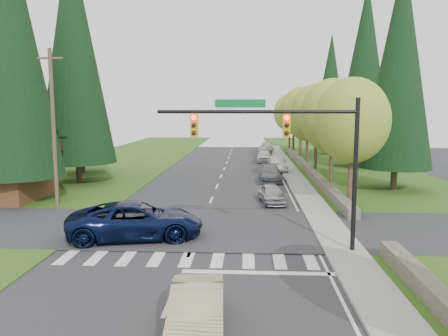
# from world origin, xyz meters

# --- Properties ---
(ground) EXTENTS (120.00, 120.00, 0.00)m
(ground) POSITION_xyz_m (0.00, 0.00, 0.00)
(ground) COLOR #28282B
(ground) RESTS_ON ground
(grass_east) EXTENTS (14.00, 110.00, 0.06)m
(grass_east) POSITION_xyz_m (13.00, 20.00, 0.03)
(grass_east) COLOR #295115
(grass_east) RESTS_ON ground
(grass_west) EXTENTS (14.00, 110.00, 0.06)m
(grass_west) POSITION_xyz_m (-13.00, 20.00, 0.03)
(grass_west) COLOR #295115
(grass_west) RESTS_ON ground
(cross_street) EXTENTS (120.00, 8.00, 0.10)m
(cross_street) POSITION_xyz_m (0.00, 8.00, 0.00)
(cross_street) COLOR #28282B
(cross_street) RESTS_ON ground
(sidewalk_east) EXTENTS (1.80, 80.00, 0.13)m
(sidewalk_east) POSITION_xyz_m (6.90, 22.00, 0.07)
(sidewalk_east) COLOR gray
(sidewalk_east) RESTS_ON ground
(curb_east) EXTENTS (0.20, 80.00, 0.13)m
(curb_east) POSITION_xyz_m (6.05, 22.00, 0.07)
(curb_east) COLOR gray
(curb_east) RESTS_ON ground
(stone_wall_north) EXTENTS (0.70, 40.00, 0.70)m
(stone_wall_north) POSITION_xyz_m (8.60, 30.00, 0.35)
(stone_wall_north) COLOR #4C4438
(stone_wall_north) RESTS_ON ground
(traffic_signal) EXTENTS (8.70, 0.37, 6.80)m
(traffic_signal) POSITION_xyz_m (4.37, 4.50, 4.98)
(traffic_signal) COLOR black
(traffic_signal) RESTS_ON ground
(utility_pole) EXTENTS (1.60, 0.24, 10.00)m
(utility_pole) POSITION_xyz_m (-9.50, 12.00, 5.14)
(utility_pole) COLOR #473828
(utility_pole) RESTS_ON ground
(decid_tree_0) EXTENTS (4.80, 4.80, 8.37)m
(decid_tree_0) POSITION_xyz_m (9.20, 14.00, 5.60)
(decid_tree_0) COLOR #38281C
(decid_tree_0) RESTS_ON ground
(decid_tree_1) EXTENTS (5.20, 5.20, 8.80)m
(decid_tree_1) POSITION_xyz_m (9.30, 21.00, 5.80)
(decid_tree_1) COLOR #38281C
(decid_tree_1) RESTS_ON ground
(decid_tree_2) EXTENTS (5.00, 5.00, 8.82)m
(decid_tree_2) POSITION_xyz_m (9.10, 28.00, 5.93)
(decid_tree_2) COLOR #38281C
(decid_tree_2) RESTS_ON ground
(decid_tree_3) EXTENTS (5.00, 5.00, 8.55)m
(decid_tree_3) POSITION_xyz_m (9.20, 35.00, 5.66)
(decid_tree_3) COLOR #38281C
(decid_tree_3) RESTS_ON ground
(decid_tree_4) EXTENTS (5.40, 5.40, 9.18)m
(decid_tree_4) POSITION_xyz_m (9.30, 42.00, 6.06)
(decid_tree_4) COLOR #38281C
(decid_tree_4) RESTS_ON ground
(decid_tree_5) EXTENTS (4.80, 4.80, 8.30)m
(decid_tree_5) POSITION_xyz_m (9.10, 49.00, 5.53)
(decid_tree_5) COLOR #38281C
(decid_tree_5) RESTS_ON ground
(decid_tree_6) EXTENTS (5.20, 5.20, 8.86)m
(decid_tree_6) POSITION_xyz_m (9.20, 56.00, 5.86)
(decid_tree_6) COLOR #38281C
(decid_tree_6) RESTS_ON ground
(conifer_w_a) EXTENTS (6.12, 6.12, 19.80)m
(conifer_w_a) POSITION_xyz_m (-13.00, 14.00, 10.79)
(conifer_w_a) COLOR #38281C
(conifer_w_a) RESTS_ON ground
(conifer_w_b) EXTENTS (5.44, 5.44, 17.80)m
(conifer_w_b) POSITION_xyz_m (-16.00, 18.00, 9.79)
(conifer_w_b) COLOR #38281C
(conifer_w_b) RESTS_ON ground
(conifer_w_c) EXTENTS (6.46, 6.46, 20.80)m
(conifer_w_c) POSITION_xyz_m (-12.00, 22.00, 11.29)
(conifer_w_c) COLOR #38281C
(conifer_w_c) RESTS_ON ground
(conifer_w_e) EXTENTS (5.78, 5.78, 18.80)m
(conifer_w_e) POSITION_xyz_m (-14.00, 28.00, 10.29)
(conifer_w_e) COLOR #38281C
(conifer_w_e) RESTS_ON ground
(conifer_e_a) EXTENTS (5.44, 5.44, 17.80)m
(conifer_e_a) POSITION_xyz_m (14.00, 20.00, 9.79)
(conifer_e_a) COLOR #38281C
(conifer_e_a) RESTS_ON ground
(conifer_e_b) EXTENTS (6.12, 6.12, 19.80)m
(conifer_e_b) POSITION_xyz_m (15.00, 34.00, 10.79)
(conifer_e_b) COLOR #38281C
(conifer_e_b) RESTS_ON ground
(conifer_e_c) EXTENTS (5.10, 5.10, 16.80)m
(conifer_e_c) POSITION_xyz_m (14.00, 48.00, 9.29)
(conifer_e_c) COLOR #38281C
(conifer_e_c) RESTS_ON ground
(sedan_champagne) EXTENTS (1.75, 4.34, 1.40)m
(sedan_champagne) POSITION_xyz_m (1.16, -3.04, 0.70)
(sedan_champagne) COLOR tan
(sedan_champagne) RESTS_ON ground
(suv_navy) EXTENTS (6.97, 4.25, 1.81)m
(suv_navy) POSITION_xyz_m (-2.90, 6.06, 0.90)
(suv_navy) COLOR #0A1335
(suv_navy) RESTS_ON ground
(parked_car_a) EXTENTS (1.99, 3.91, 1.28)m
(parked_car_a) POSITION_xyz_m (4.20, 14.67, 0.64)
(parked_car_a) COLOR #A2A3A7
(parked_car_a) RESTS_ON ground
(parked_car_b) EXTENTS (1.95, 4.70, 1.36)m
(parked_car_b) POSITION_xyz_m (4.60, 23.93, 0.68)
(parked_car_b) COLOR slate
(parked_car_b) RESTS_ON ground
(parked_car_c) EXTENTS (1.84, 4.51, 1.46)m
(parked_car_c) POSITION_xyz_m (5.60, 30.09, 0.73)
(parked_car_c) COLOR silver
(parked_car_c) RESTS_ON ground
(parked_car_d) EXTENTS (1.84, 4.33, 1.46)m
(parked_car_d) POSITION_xyz_m (4.53, 38.50, 0.73)
(parked_car_d) COLOR white
(parked_car_d) RESTS_ON ground
(parked_car_e) EXTENTS (2.57, 5.09, 1.42)m
(parked_car_e) POSITION_xyz_m (5.21, 49.93, 0.71)
(parked_car_e) COLOR #ADACB1
(parked_car_e) RESTS_ON ground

